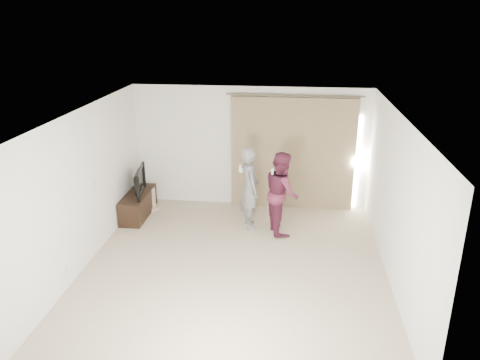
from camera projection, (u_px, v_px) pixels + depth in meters
The scene contains 10 objects.
floor at pixel (235, 267), 7.87m from camera, with size 5.50×5.50×0.00m, color #BFB08F.
wall_back at pixel (250, 147), 9.99m from camera, with size 5.00×0.04×2.60m, color silver.
wall_left at pixel (84, 189), 7.69m from camera, with size 0.04×5.50×2.60m.
ceiling at pixel (234, 115), 6.97m from camera, with size 5.00×5.50×0.01m, color silver.
curtain at pixel (293, 154), 9.86m from camera, with size 2.80×0.11×2.46m.
tv_console at pixel (138, 205), 9.75m from camera, with size 0.44×1.27×0.49m, color black.
tv at pixel (136, 181), 9.57m from camera, with size 0.95×0.13×0.55m, color black.
scratching_post at pixel (151, 200), 10.09m from camera, with size 0.36×0.36×0.48m.
person_man at pixel (250, 188), 9.06m from camera, with size 0.56×0.69×1.63m.
person_woman at pixel (282, 192), 8.89m from camera, with size 0.80×0.92×1.60m.
Camera 1 is at (0.88, -6.83, 4.09)m, focal length 35.00 mm.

